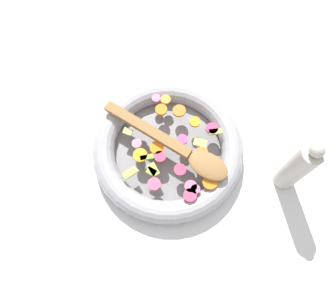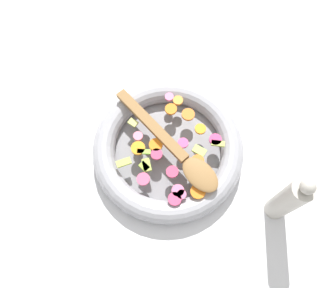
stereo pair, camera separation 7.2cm
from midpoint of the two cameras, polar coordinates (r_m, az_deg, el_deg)
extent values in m
plane|color=silver|center=(0.76, -2.67, -1.75)|extent=(4.00, 4.00, 0.00)
cylinder|color=slate|center=(0.76, -2.69, -1.59)|extent=(0.29, 0.29, 0.01)
torus|color=#9E9EA5|center=(0.74, -2.75, -1.07)|extent=(0.34, 0.34, 0.05)
cylinder|color=orange|center=(0.74, 1.95, 3.55)|extent=(0.03, 0.03, 0.01)
cylinder|color=orange|center=(0.71, -7.74, -2.31)|extent=(0.03, 0.03, 0.01)
cylinder|color=orange|center=(0.71, 2.98, -1.88)|extent=(0.04, 0.04, 0.01)
cylinder|color=orange|center=(0.69, 4.38, -7.02)|extent=(0.03, 0.03, 0.01)
cylinder|color=orange|center=(0.76, -3.12, 7.42)|extent=(0.03, 0.03, 0.01)
cylinder|color=orange|center=(0.75, -0.94, 5.53)|extent=(0.04, 0.04, 0.01)
cylinder|color=orange|center=(0.71, -4.86, -1.00)|extent=(0.04, 0.04, 0.01)
cylinder|color=orange|center=(0.75, -3.92, 5.67)|extent=(0.03, 0.03, 0.01)
cube|color=#8ABA43|center=(0.71, -6.58, -2.67)|extent=(0.03, 0.02, 0.01)
cube|color=#A1BA48|center=(0.70, -5.51, -4.82)|extent=(0.03, 0.03, 0.01)
cube|color=#BCC562|center=(0.74, -9.72, 1.93)|extent=(0.02, 0.02, 0.01)
cube|color=#BDD054|center=(0.70, -9.53, -5.34)|extent=(0.03, 0.03, 0.01)
cube|color=#BACA55|center=(0.73, 5.52, 1.82)|extent=(0.03, 0.02, 0.01)
cube|color=#ADD05B|center=(0.71, 2.78, -0.16)|extent=(0.03, 0.02, 0.01)
cube|color=#93BD3C|center=(0.70, -5.85, -5.18)|extent=(0.02, 0.02, 0.01)
cylinder|color=pink|center=(0.72, -8.30, -0.27)|extent=(0.03, 0.03, 0.01)
cylinder|color=pink|center=(0.77, -4.76, 7.64)|extent=(0.03, 0.03, 0.01)
cylinder|color=#DF6592|center=(0.68, 1.79, -8.26)|extent=(0.03, 0.03, 0.01)
cylinder|color=#E04483|center=(0.72, -0.32, 0.46)|extent=(0.03, 0.03, 0.01)
cylinder|color=#D13770|center=(0.73, 4.92, 2.36)|extent=(0.04, 0.04, 0.01)
cylinder|color=#E8648E|center=(0.68, 0.98, -7.78)|extent=(0.03, 0.03, 0.01)
cylinder|color=#C73A5F|center=(0.69, -0.83, -4.87)|extent=(0.03, 0.03, 0.01)
cylinder|color=#E44975|center=(0.74, -7.93, 2.96)|extent=(0.03, 0.03, 0.01)
cylinder|color=#D04F74|center=(0.69, -5.67, -7.26)|extent=(0.03, 0.03, 0.01)
cylinder|color=#DA3F6A|center=(0.68, 0.83, -9.29)|extent=(0.04, 0.04, 0.01)
cylinder|color=#C53961|center=(0.70, -4.30, -2.57)|extent=(0.03, 0.03, 0.01)
cube|color=olive|center=(0.72, -6.50, 2.23)|extent=(0.22, 0.08, 0.01)
ellipsoid|color=olive|center=(0.69, 4.03, -4.12)|extent=(0.10, 0.08, 0.01)
cylinder|color=#B2ADA3|center=(0.69, 18.75, -4.43)|extent=(0.04, 0.04, 0.17)
sphere|color=#B2ADA3|center=(0.61, 21.56, -1.47)|extent=(0.03, 0.03, 0.03)
camera|label=1|loc=(0.04, -92.88, -6.97)|focal=35.00mm
camera|label=2|loc=(0.04, 87.12, 6.97)|focal=35.00mm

